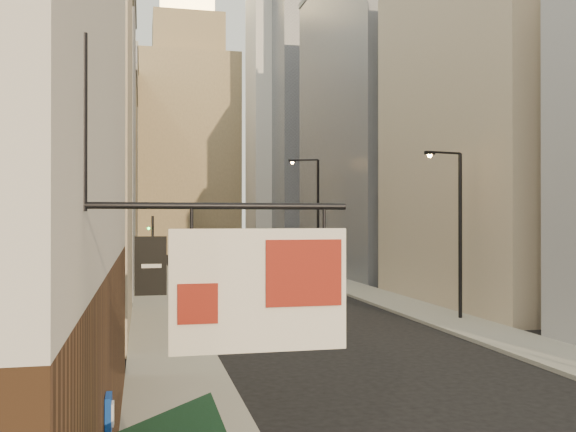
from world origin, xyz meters
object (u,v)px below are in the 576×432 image
(streetlamp_mid, at_px, (457,225))
(traffic_light_left, at_px, (153,241))
(white_tower, at_px, (281,112))
(streetlamp_far, at_px, (315,210))
(clock_tower, at_px, (187,132))

(streetlamp_mid, height_order, traffic_light_left, streetlamp_mid)
(white_tower, height_order, streetlamp_far, white_tower)
(clock_tower, distance_m, white_tower, 17.83)
(white_tower, xyz_separation_m, streetlamp_mid, (-3.08, -53.06, -14.07))
(streetlamp_mid, relative_size, streetlamp_far, 0.81)
(streetlamp_mid, xyz_separation_m, streetlamp_far, (-0.39, 23.80, 1.06))
(traffic_light_left, bearing_deg, white_tower, -105.97)
(traffic_light_left, bearing_deg, streetlamp_far, -137.50)
(streetlamp_far, bearing_deg, traffic_light_left, -123.09)
(clock_tower, bearing_deg, streetlamp_far, -80.13)
(white_tower, relative_size, streetlamp_far, 4.24)
(clock_tower, bearing_deg, white_tower, -51.84)
(streetlamp_far, bearing_deg, streetlamp_mid, -67.04)
(white_tower, distance_m, streetlamp_far, 32.21)
(clock_tower, bearing_deg, streetlamp_mid, -83.27)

